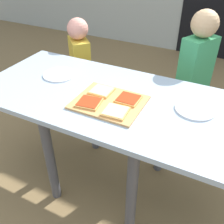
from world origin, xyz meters
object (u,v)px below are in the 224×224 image
object	(u,v)px
pizza_slice_near_left	(89,102)
child_right	(194,75)
plate_white_right	(195,109)
child_left	(80,66)
pizza_slice_far_left	(102,91)
pizza_slice_far_right	(128,99)
dining_table	(109,110)
cutting_board	(109,102)
pizza_slice_near_right	(115,111)
plate_white_left	(60,74)

from	to	relation	value
pizza_slice_near_left	child_right	bearing A→B (deg)	63.41
plate_white_right	child_left	distance (m)	1.19
child_right	pizza_slice_far_left	bearing A→B (deg)	-121.04
pizza_slice_far_right	child_right	distance (m)	0.73
dining_table	pizza_slice_far_left	distance (m)	0.13
cutting_board	child_left	size ratio (longest dim) A/B	0.39
pizza_slice_near_right	plate_white_left	world-z (taller)	pizza_slice_near_right
pizza_slice_near_right	pizza_slice_far_left	bearing A→B (deg)	137.06
plate_white_right	plate_white_left	size ratio (longest dim) A/B	1.00
plate_white_right	plate_white_left	world-z (taller)	same
cutting_board	pizza_slice_far_left	size ratio (longest dim) A/B	3.01
pizza_slice_far_left	child_right	xyz separation A→B (m)	(0.41, 0.68, -0.11)
dining_table	pizza_slice_near_left	bearing A→B (deg)	-110.14
pizza_slice_far_left	pizza_slice_near_left	bearing A→B (deg)	-90.63
child_right	child_left	bearing A→B (deg)	-175.04
plate_white_right	dining_table	bearing A→B (deg)	-170.89
cutting_board	pizza_slice_far_left	bearing A→B (deg)	139.61
cutting_board	pizza_slice_far_right	world-z (taller)	pizza_slice_far_right
pizza_slice_near_left	plate_white_right	distance (m)	0.56
cutting_board	child_left	xyz separation A→B (m)	(-0.62, 0.67, -0.20)
cutting_board	dining_table	bearing A→B (deg)	116.34
pizza_slice_far_left	pizza_slice_far_right	world-z (taller)	same
plate_white_left	child_left	distance (m)	0.58
pizza_slice_near_left	child_left	size ratio (longest dim) A/B	0.14
pizza_slice_far_left	pizza_slice_near_right	xyz separation A→B (m)	(0.16, -0.15, 0.00)
child_left	child_right	distance (m)	0.95
pizza_slice_near_right	child_left	xyz separation A→B (m)	(-0.70, 0.74, -0.21)
pizza_slice_far_right	pizza_slice_near_right	distance (m)	0.14
cutting_board	pizza_slice_near_left	bearing A→B (deg)	-141.88
pizza_slice_far_left	pizza_slice_far_right	xyz separation A→B (m)	(0.17, -0.01, 0.00)
pizza_slice_near_left	child_right	distance (m)	0.92
pizza_slice_far_left	child_right	distance (m)	0.80
pizza_slice_near_right	plate_white_left	size ratio (longest dim) A/B	0.62
plate_white_right	child_right	xyz separation A→B (m)	(-0.11, 0.60, -0.10)
pizza_slice_near_left	plate_white_left	world-z (taller)	pizza_slice_near_left
cutting_board	child_right	size ratio (longest dim) A/B	0.34
child_left	pizza_slice_near_left	bearing A→B (deg)	-53.85
plate_white_left	child_right	xyz separation A→B (m)	(0.76, 0.60, -0.10)
pizza_slice_near_left	child_left	xyz separation A→B (m)	(-0.54, 0.73, -0.21)
dining_table	child_left	world-z (taller)	child_left
pizza_slice_near_left	child_left	bearing A→B (deg)	126.15
pizza_slice_far_right	child_right	xyz separation A→B (m)	(0.23, 0.69, -0.11)
pizza_slice_far_right	plate_white_right	bearing A→B (deg)	14.00
pizza_slice_near_right	child_right	bearing A→B (deg)	73.51
plate_white_right	pizza_slice_near_right	bearing A→B (deg)	-147.79
dining_table	pizza_slice_far_right	bearing A→B (deg)	-5.12
cutting_board	pizza_slice_far_left	world-z (taller)	pizza_slice_far_left
pizza_slice_far_left	plate_white_right	world-z (taller)	pizza_slice_far_left
dining_table	pizza_slice_far_right	xyz separation A→B (m)	(0.12, -0.01, 0.12)
pizza_slice_near_right	plate_white_left	bearing A→B (deg)	156.06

